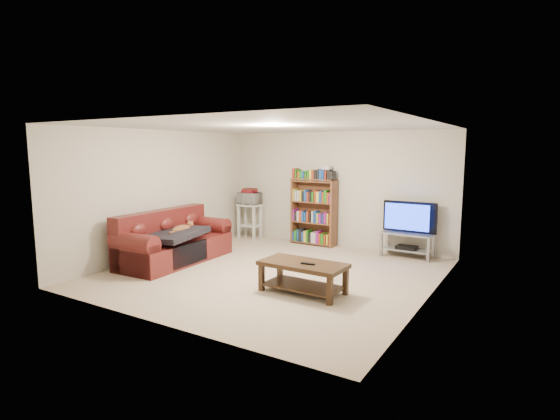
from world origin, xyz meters
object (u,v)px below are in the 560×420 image
Objects in this scene: sofa at (172,244)px; coffee_table at (303,272)px; tv_stand at (407,241)px; bookshelf at (314,211)px.

sofa reaches higher than coffee_table.
sofa is 1.79× the size of coffee_table.
tv_stand is 0.67× the size of bookshelf.
coffee_table is 0.87× the size of bookshelf.
tv_stand reaches higher than coffee_table.
sofa is at bearing 175.50° from coffee_table.
bookshelf is at bearing 179.19° from tv_stand.
sofa is 2.33× the size of tv_stand.
tv_stand is (3.58, 2.54, -0.01)m from sofa.
coffee_table is at bearing -64.55° from bookshelf.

